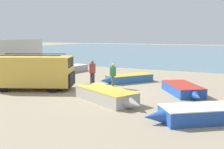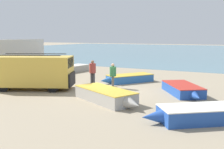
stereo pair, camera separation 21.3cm
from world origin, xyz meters
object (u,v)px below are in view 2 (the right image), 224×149
object	(u,v)px
fishing_rowboat_2	(107,96)
fisherman_1	(93,70)
parked_van	(33,71)
fishing_rowboat_3	(71,69)
fisherman_0	(113,73)
fishing_rowboat_4	(183,89)
fishing_rowboat_1	(202,114)
fishing_rowboat_0	(128,78)
fisherman_3	(43,65)

from	to	relation	value
fishing_rowboat_2	fisherman_1	world-z (taller)	fisherman_1
parked_van	fisherman_1	distance (m)	4.21
fishing_rowboat_3	parked_van	bearing A→B (deg)	27.24
parked_van	fisherman_0	xyz separation A→B (m)	(4.57, 2.82, -0.21)
fishing_rowboat_3	fisherman_0	size ratio (longest dim) A/B	2.57
fishing_rowboat_4	parked_van	bearing A→B (deg)	-105.62
fishing_rowboat_1	fisherman_1	world-z (taller)	fisherman_1
parked_van	fisherman_1	bearing A→B (deg)	26.22
fishing_rowboat_0	fisherman_1	world-z (taller)	fisherman_1
fisherman_3	fishing_rowboat_1	bearing A→B (deg)	146.01
fishing_rowboat_2	fisherman_3	size ratio (longest dim) A/B	2.79
fishing_rowboat_2	fishing_rowboat_3	size ratio (longest dim) A/B	1.07
fishing_rowboat_2	fishing_rowboat_4	xyz separation A→B (m)	(3.32, 3.80, -0.05)
fishing_rowboat_2	fishing_rowboat_4	distance (m)	5.05
fishing_rowboat_2	fisherman_1	xyz separation A→B (m)	(-3.28, 3.99, 0.74)
fishing_rowboat_1	fisherman_0	distance (m)	8.10
fishing_rowboat_3	fisherman_0	world-z (taller)	fisherman_0
fishing_rowboat_4	fisherman_3	distance (m)	12.99
fishing_rowboat_0	fishing_rowboat_2	size ratio (longest dim) A/B	0.86
fishing_rowboat_1	fishing_rowboat_2	size ratio (longest dim) A/B	0.94
fishing_rowboat_3	fisherman_1	bearing A→B (deg)	56.32
fishing_rowboat_0	fishing_rowboat_1	world-z (taller)	fishing_rowboat_1
fisherman_0	fisherman_3	size ratio (longest dim) A/B	1.01
fishing_rowboat_4	fisherman_0	bearing A→B (deg)	-121.13
fisherman_0	fishing_rowboat_0	bearing A→B (deg)	68.21
parked_van	fishing_rowboat_3	world-z (taller)	parked_van
parked_van	fishing_rowboat_3	xyz separation A→B (m)	(-2.77, 8.20, -0.91)
fishing_rowboat_1	fisherman_0	size ratio (longest dim) A/B	2.59
fishing_rowboat_3	fisherman_0	distance (m)	9.13
fishing_rowboat_1	fishing_rowboat_3	bearing A→B (deg)	-72.04
parked_van	fishing_rowboat_0	size ratio (longest dim) A/B	1.40
fisherman_1	fisherman_0	bearing A→B (deg)	70.32
fisherman_3	parked_van	bearing A→B (deg)	116.46
fishing_rowboat_0	fisherman_3	size ratio (longest dim) A/B	2.40
fishing_rowboat_0	fisherman_3	distance (m)	8.17
fisherman_0	fisherman_1	size ratio (longest dim) A/B	0.94
fishing_rowboat_0	fisherman_0	world-z (taller)	fisherman_0
parked_van	fisherman_1	xyz separation A→B (m)	(2.71, 3.22, -0.15)
fisherman_0	fisherman_3	distance (m)	8.37
fishing_rowboat_4	fishing_rowboat_3	bearing A→B (deg)	-146.82
fisherman_3	fisherman_0	bearing A→B (deg)	156.32
fishing_rowboat_2	fisherman_3	xyz separation A→B (m)	(-9.51, 5.74, 0.66)
fishing_rowboat_1	fisherman_1	bearing A→B (deg)	-67.39
fishing_rowboat_0	fishing_rowboat_2	bearing A→B (deg)	48.77
fishing_rowboat_0	fisherman_0	size ratio (longest dim) A/B	2.38
fishing_rowboat_2	parked_van	bearing A→B (deg)	-160.89
fishing_rowboat_1	fishing_rowboat_2	world-z (taller)	fishing_rowboat_2
parked_van	fisherman_3	world-z (taller)	parked_van
fishing_rowboat_2	fishing_rowboat_3	distance (m)	12.54
fisherman_3	fishing_rowboat_3	bearing A→B (deg)	-111.82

